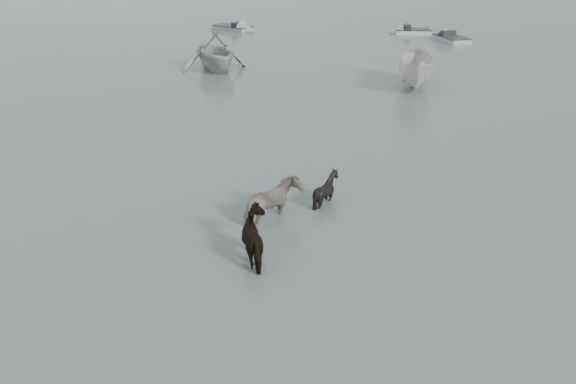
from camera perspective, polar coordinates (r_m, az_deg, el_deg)
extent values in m
plane|color=#4B5955|center=(15.19, 0.38, -5.21)|extent=(140.00, 140.00, 0.00)
imported|color=black|center=(16.13, -1.64, -0.22)|extent=(2.03, 1.58, 1.56)
imported|color=black|center=(14.26, -2.86, -3.99)|extent=(1.69, 1.81, 1.47)
imported|color=black|center=(17.26, 3.89, 0.96)|extent=(1.22, 1.10, 1.28)
imported|color=#A5A8A5|center=(35.17, -7.44, 14.22)|extent=(4.75, 5.33, 2.55)
imported|color=silver|center=(31.80, 12.95, 12.11)|extent=(4.07, 5.25, 1.92)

